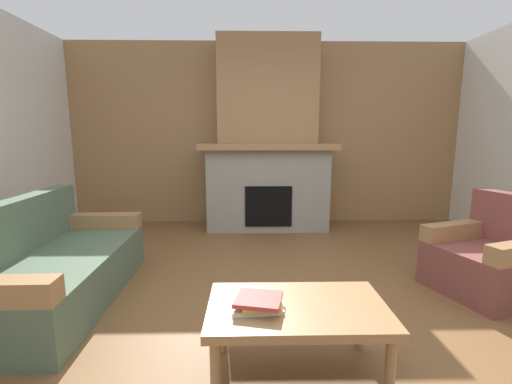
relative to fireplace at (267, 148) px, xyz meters
The scene contains 7 objects.
ground 2.87m from the fireplace, 90.00° to the right, with size 9.00×9.00×0.00m, color brown.
wall_back_wood_panel 0.42m from the fireplace, 90.00° to the left, with size 6.00×0.12×2.70m, color #997047.
fireplace is the anchor object (origin of this frame).
couch 3.12m from the fireplace, 128.57° to the right, with size 0.87×1.82×0.85m.
armchair 3.01m from the fireplace, 50.59° to the right, with size 0.96×0.96×0.85m.
coffee_table 3.36m from the fireplace, 89.97° to the right, with size 1.00×0.60×0.43m.
book_stack_near_edge 3.38m from the fireplace, 93.80° to the right, with size 0.30×0.26×0.07m.
Camera 1 is at (-0.27, -2.46, 1.38)m, focal length 24.60 mm.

